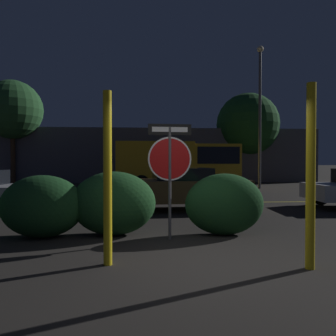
{
  "coord_description": "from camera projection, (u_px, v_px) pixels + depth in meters",
  "views": [
    {
      "loc": [
        -0.94,
        -4.99,
        1.58
      ],
      "look_at": [
        -0.21,
        4.6,
        1.39
      ],
      "focal_mm": 35.0,
      "sensor_mm": 36.0,
      "label": 1
    }
  ],
  "objects": [
    {
      "name": "ground_plane",
      "position": [
        204.0,
        263.0,
        5.08
      ],
      "size": [
        260.0,
        260.0,
        0.0
      ],
      "primitive_type": "plane",
      "color": "black"
    },
    {
      "name": "road_center_stripe",
      "position": [
        168.0,
        203.0,
        12.44
      ],
      "size": [
        38.06,
        0.12,
        0.01
      ],
      "primitive_type": "cube",
      "color": "gold",
      "rests_on": "ground_plane"
    },
    {
      "name": "stop_sign",
      "position": [
        170.0,
        159.0,
        6.61
      ],
      "size": [
        0.89,
        0.08,
        2.34
      ],
      "rotation": [
        0.0,
        0.0,
        0.07
      ],
      "color": "#4C4C51",
      "rests_on": "ground_plane"
    },
    {
      "name": "yellow_pole_left",
      "position": [
        108.0,
        178.0,
        4.98
      ],
      "size": [
        0.13,
        0.13,
        2.65
      ],
      "primitive_type": "cylinder",
      "color": "yellow",
      "rests_on": "ground_plane"
    },
    {
      "name": "yellow_pole_right",
      "position": [
        311.0,
        176.0,
        4.79
      ],
      "size": [
        0.14,
        0.14,
        2.73
      ],
      "primitive_type": "cylinder",
      "color": "yellow",
      "rests_on": "ground_plane"
    },
    {
      "name": "hedge_bush_1",
      "position": [
        42.0,
        206.0,
        6.79
      ],
      "size": [
        1.72,
        1.14,
        1.3
      ],
      "primitive_type": "ellipsoid",
      "color": "#19421E",
      "rests_on": "ground_plane"
    },
    {
      "name": "hedge_bush_2",
      "position": [
        114.0,
        203.0,
        7.02
      ],
      "size": [
        1.8,
        1.09,
        1.37
      ],
      "primitive_type": "ellipsoid",
      "color": "#1E4C23",
      "rests_on": "ground_plane"
    },
    {
      "name": "hedge_bush_3",
      "position": [
        224.0,
        204.0,
        7.04
      ],
      "size": [
        1.71,
        0.86,
        1.32
      ],
      "primitive_type": "ellipsoid",
      "color": "#19421E",
      "rests_on": "ground_plane"
    },
    {
      "name": "passing_car_2",
      "position": [
        178.0,
        188.0,
        10.68
      ],
      "size": [
        4.7,
        2.1,
        1.37
      ],
      "rotation": [
        0.0,
        0.0,
        1.63
      ],
      "color": "brown",
      "rests_on": "ground_plane"
    },
    {
      "name": "delivery_truck",
      "position": [
        181.0,
        162.0,
        19.31
      ],
      "size": [
        7.12,
        2.64,
        2.71
      ],
      "rotation": [
        0.0,
        0.0,
        -1.56
      ],
      "color": "gold",
      "rests_on": "ground_plane"
    },
    {
      "name": "street_lamp",
      "position": [
        260.0,
        105.0,
        18.97
      ],
      "size": [
        0.38,
        0.38,
        8.27
      ],
      "color": "#4C4C51",
      "rests_on": "ground_plane"
    },
    {
      "name": "tree_0",
      "position": [
        248.0,
        125.0,
        25.27
      ],
      "size": [
        4.8,
        4.8,
        6.85
      ],
      "color": "#422D1E",
      "rests_on": "ground_plane"
    },
    {
      "name": "tree_1",
      "position": [
        13.0,
        110.0,
        23.07
      ],
      "size": [
        4.14,
        4.14,
        7.31
      ],
      "color": "#422D1E",
      "rests_on": "ground_plane"
    },
    {
      "name": "building_backdrop",
      "position": [
        158.0,
        156.0,
        26.1
      ],
      "size": [
        24.39,
        3.86,
        4.08
      ],
      "primitive_type": "cube",
      "color": "#4C4C56",
      "rests_on": "ground_plane"
    }
  ]
}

